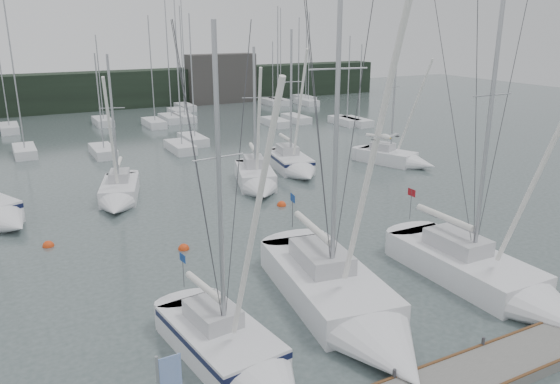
{
  "coord_description": "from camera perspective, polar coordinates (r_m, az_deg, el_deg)",
  "views": [
    {
      "loc": [
        -12.3,
        -15.62,
        11.38
      ],
      "look_at": [
        -1.39,
        5.0,
        4.11
      ],
      "focal_mm": 35.0,
      "sensor_mm": 36.0,
      "label": 1
    }
  ],
  "objects": [
    {
      "name": "buoy_a",
      "position": [
        29.2,
        -10.02,
        -5.9
      ],
      "size": [
        0.59,
        0.59,
        0.59
      ],
      "primitive_type": "sphere",
      "color": "red",
      "rests_on": "ground"
    },
    {
      "name": "dock",
      "position": [
        19.73,
        18.38,
        -18.22
      ],
      "size": [
        24.0,
        2.0,
        0.4
      ],
      "primitive_type": "cube",
      "color": "#63635F",
      "rests_on": "ground"
    },
    {
      "name": "sailboat_near_center",
      "position": [
        21.98,
        7.51,
        -12.22
      ],
      "size": [
        5.05,
        11.8,
        16.59
      ],
      "rotation": [
        0.0,
        0.0,
        -0.15
      ],
      "color": "white",
      "rests_on": "ground"
    },
    {
      "name": "buoy_b",
      "position": [
        35.42,
        0.17,
        -1.42
      ],
      "size": [
        0.61,
        0.61,
        0.61
      ],
      "primitive_type": "sphere",
      "color": "red",
      "rests_on": "ground"
    },
    {
      "name": "far_building_right",
      "position": [
        81.84,
        -6.16,
        11.7
      ],
      "size": [
        10.0,
        3.0,
        7.0
      ],
      "primitive_type": "cube",
      "color": "#3E3B39",
      "rests_on": "ground"
    },
    {
      "name": "ground",
      "position": [
        22.91,
        9.19,
        -12.72
      ],
      "size": [
        160.0,
        160.0,
        0.0
      ],
      "primitive_type": "plane",
      "color": "#435150",
      "rests_on": "ground"
    },
    {
      "name": "sailboat_mid_c",
      "position": [
        38.78,
        -2.37,
        1.12
      ],
      "size": [
        4.57,
        7.75,
        10.56
      ],
      "rotation": [
        0.0,
        0.0,
        -0.31
      ],
      "color": "white",
      "rests_on": "ground"
    },
    {
      "name": "sailboat_near_left",
      "position": [
        19.25,
        -4.17,
        -17.02
      ],
      "size": [
        3.52,
        8.0,
        12.37
      ],
      "rotation": [
        0.0,
        0.0,
        0.12
      ],
      "color": "white",
      "rests_on": "ground"
    },
    {
      "name": "sailboat_near_right",
      "position": [
        25.63,
        22.23,
        -9.02
      ],
      "size": [
        3.09,
        10.91,
        14.44
      ],
      "rotation": [
        0.0,
        0.0,
        0.0
      ],
      "color": "white",
      "rests_on": "ground"
    },
    {
      "name": "sailboat_mid_d",
      "position": [
        43.06,
        1.54,
        2.78
      ],
      "size": [
        3.81,
        7.89,
        11.7
      ],
      "rotation": [
        0.0,
        0.0,
        -0.18
      ],
      "color": "white",
      "rests_on": "ground"
    },
    {
      "name": "seagull",
      "position": [
        18.14,
        10.97,
        5.67
      ],
      "size": [
        1.04,
        0.47,
        0.21
      ],
      "rotation": [
        0.0,
        0.0,
        0.05
      ],
      "color": "silver",
      "rests_on": "ground"
    },
    {
      "name": "sailboat_mid_b",
      "position": [
        37.2,
        -16.55,
        -0.4
      ],
      "size": [
        4.23,
        7.37,
        10.22
      ],
      "rotation": [
        0.0,
        0.0,
        -0.3
      ],
      "color": "white",
      "rests_on": "ground"
    },
    {
      "name": "far_treeline",
      "position": [
        79.08,
        -19.06,
        9.95
      ],
      "size": [
        90.0,
        4.0,
        5.0
      ],
      "primitive_type": "cube",
      "color": "black",
      "rests_on": "ground"
    },
    {
      "name": "sailboat_mid_e",
      "position": [
        46.4,
        12.46,
        3.35
      ],
      "size": [
        4.55,
        7.04,
        10.6
      ],
      "rotation": [
        0.0,
        0.0,
        0.38
      ],
      "color": "white",
      "rests_on": "ground"
    },
    {
      "name": "buoy_c",
      "position": [
        31.63,
        -23.05,
        -5.23
      ],
      "size": [
        0.6,
        0.6,
        0.6
      ],
      "primitive_type": "sphere",
      "color": "red",
      "rests_on": "ground"
    },
    {
      "name": "mast_forest",
      "position": [
        64.61,
        -12.82,
        7.18
      ],
      "size": [
        57.7,
        28.18,
        14.74
      ],
      "color": "white",
      "rests_on": "ground"
    }
  ]
}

